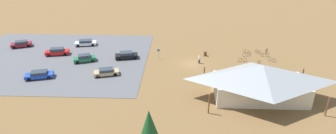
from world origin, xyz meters
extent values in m
plane|color=brown|center=(0.00, 0.00, 0.00)|extent=(160.00, 160.00, 0.00)
cube|color=#56565B|center=(27.89, -1.55, 0.03)|extent=(37.50, 30.12, 0.05)
cube|color=beige|center=(-9.66, 12.49, 1.52)|extent=(13.54, 6.37, 3.05)
pyramid|color=#93999E|center=(-9.66, 12.49, 4.31)|extent=(16.64, 9.47, 2.53)
cylinder|color=brown|center=(-17.74, 7.98, 1.52)|extent=(0.20, 0.20, 3.05)
cylinder|color=brown|center=(-1.57, 7.98, 1.52)|extent=(0.20, 0.20, 3.05)
cylinder|color=brown|center=(-17.74, 16.99, 1.52)|extent=(0.20, 0.20, 3.05)
cylinder|color=brown|center=(-1.57, 16.99, 1.52)|extent=(0.20, 0.20, 3.05)
cylinder|color=brown|center=(-2.76, -4.18, 0.45)|extent=(0.60, 0.60, 0.90)
cylinder|color=#99999E|center=(6.79, -2.11, 1.10)|extent=(0.08, 0.08, 2.20)
cube|color=#1959B2|center=(6.79, -2.11, 1.90)|extent=(0.56, 0.04, 0.40)
torus|color=black|center=(-14.38, -5.48, 0.33)|extent=(0.46, 0.54, 0.67)
torus|color=black|center=(-13.77, -6.21, 0.33)|extent=(0.46, 0.54, 0.67)
cylinder|color=black|center=(-14.08, -5.85, 0.44)|extent=(0.59, 0.69, 0.04)
cylinder|color=black|center=(-14.19, -5.71, 0.51)|extent=(0.04, 0.04, 0.35)
cube|color=black|center=(-14.19, -5.71, 0.69)|extent=(0.19, 0.20, 0.05)
cylinder|color=black|center=(-13.83, -6.14, 0.55)|extent=(0.04, 0.04, 0.43)
cylinder|color=black|center=(-13.83, -6.14, 0.76)|extent=(0.39, 0.33, 0.03)
torus|color=black|center=(-12.99, -0.43, 0.37)|extent=(0.45, 0.65, 0.75)
torus|color=black|center=(-12.45, 0.38, 0.37)|extent=(0.45, 0.65, 0.75)
cylinder|color=silver|center=(-12.72, -0.02, 0.50)|extent=(0.52, 0.77, 0.04)
cylinder|color=silver|center=(-12.82, -0.17, 0.60)|extent=(0.04, 0.04, 0.45)
cube|color=black|center=(-12.82, -0.17, 0.82)|extent=(0.18, 0.21, 0.05)
cylinder|color=silver|center=(-12.51, 0.30, 0.62)|extent=(0.04, 0.04, 0.49)
cylinder|color=black|center=(-12.51, 0.30, 0.86)|extent=(0.42, 0.29, 0.03)
torus|color=black|center=(-8.76, 2.69, 0.34)|extent=(0.42, 0.59, 0.69)
torus|color=black|center=(-8.17, 3.55, 0.34)|extent=(0.42, 0.59, 0.69)
cylinder|color=red|center=(-8.46, 3.12, 0.46)|extent=(0.57, 0.81, 0.04)
cylinder|color=red|center=(-8.57, 2.97, 0.56)|extent=(0.04, 0.04, 0.43)
cube|color=black|center=(-8.57, 2.97, 0.78)|extent=(0.18, 0.21, 0.05)
cylinder|color=red|center=(-8.23, 3.47, 0.59)|extent=(0.04, 0.04, 0.49)
cylinder|color=black|center=(-8.23, 3.47, 0.83)|extent=(0.41, 0.30, 0.03)
torus|color=black|center=(-9.38, -1.29, 0.38)|extent=(0.75, 0.13, 0.75)
torus|color=black|center=(-10.39, -1.41, 0.38)|extent=(0.75, 0.13, 0.75)
cylinder|color=yellow|center=(-9.88, -1.35, 0.50)|extent=(0.93, 0.15, 0.04)
cylinder|color=yellow|center=(-9.70, -1.33, 0.57)|extent=(0.04, 0.04, 0.39)
cube|color=black|center=(-9.70, -1.33, 0.77)|extent=(0.21, 0.10, 0.05)
cylinder|color=yellow|center=(-10.29, -1.40, 0.61)|extent=(0.04, 0.04, 0.46)
cylinder|color=black|center=(-10.29, -1.40, 0.84)|extent=(0.09, 0.48, 0.03)
torus|color=black|center=(-15.67, -6.04, 0.36)|extent=(0.41, 0.64, 0.73)
torus|color=black|center=(-16.18, -6.89, 0.36)|extent=(0.41, 0.64, 0.73)
cylinder|color=#2347B7|center=(-15.93, -6.47, 0.48)|extent=(0.50, 0.80, 0.04)
cylinder|color=#2347B7|center=(-15.83, -6.31, 0.56)|extent=(0.04, 0.04, 0.40)
cube|color=black|center=(-15.83, -6.31, 0.77)|extent=(0.17, 0.21, 0.05)
cylinder|color=#2347B7|center=(-16.13, -6.81, 0.62)|extent=(0.04, 0.04, 0.50)
cylinder|color=black|center=(-16.13, -6.81, 0.87)|extent=(0.43, 0.27, 0.03)
torus|color=black|center=(-10.24, 2.64, 0.33)|extent=(0.65, 0.18, 0.65)
torus|color=black|center=(-11.29, 2.40, 0.33)|extent=(0.65, 0.18, 0.65)
cylinder|color=#722D9E|center=(-10.77, 2.52, 0.43)|extent=(0.98, 0.26, 0.04)
cylinder|color=#722D9E|center=(-10.58, 2.56, 0.50)|extent=(0.04, 0.04, 0.36)
cube|color=black|center=(-10.58, 2.56, 0.68)|extent=(0.21, 0.12, 0.05)
cylinder|color=#722D9E|center=(-11.19, 2.42, 0.56)|extent=(0.04, 0.04, 0.47)
cylinder|color=black|center=(-11.19, 2.42, 0.79)|extent=(0.14, 0.48, 0.03)
torus|color=black|center=(-11.84, -4.43, 0.37)|extent=(0.73, 0.22, 0.74)
torus|color=black|center=(-10.81, -4.16, 0.37)|extent=(0.73, 0.22, 0.74)
cylinder|color=#B7B7BC|center=(-11.32, -4.30, 0.50)|extent=(0.96, 0.28, 0.04)
cylinder|color=#B7B7BC|center=(-11.51, -4.35, 0.59)|extent=(0.04, 0.04, 0.44)
cube|color=black|center=(-11.51, -4.35, 0.81)|extent=(0.21, 0.13, 0.05)
cylinder|color=#B7B7BC|center=(-10.91, -4.19, 0.63)|extent=(0.04, 0.04, 0.51)
cylinder|color=black|center=(-10.91, -4.19, 0.88)|extent=(0.15, 0.47, 0.03)
torus|color=black|center=(-15.61, -4.33, 0.32)|extent=(0.64, 0.10, 0.64)
torus|color=black|center=(-14.54, -4.23, 0.32)|extent=(0.64, 0.10, 0.64)
cylinder|color=#1E7F38|center=(-15.07, -4.28, 0.43)|extent=(0.99, 0.13, 0.04)
cylinder|color=#1E7F38|center=(-15.27, -4.29, 0.53)|extent=(0.04, 0.04, 0.41)
cube|color=black|center=(-15.27, -4.29, 0.73)|extent=(0.21, 0.10, 0.05)
cylinder|color=#1E7F38|center=(-14.64, -4.24, 0.53)|extent=(0.04, 0.04, 0.42)
cylinder|color=black|center=(-14.64, -4.24, 0.74)|extent=(0.08, 0.48, 0.03)
torus|color=black|center=(-16.14, -1.30, 0.36)|extent=(0.55, 0.52, 0.72)
torus|color=black|center=(-15.39, -2.02, 0.36)|extent=(0.55, 0.52, 0.72)
cylinder|color=#197A7F|center=(-15.76, -1.66, 0.48)|extent=(0.72, 0.69, 0.04)
cylinder|color=#197A7F|center=(-15.90, -1.53, 0.59)|extent=(0.04, 0.04, 0.47)
cube|color=black|center=(-15.90, -1.53, 0.83)|extent=(0.20, 0.20, 0.05)
cylinder|color=#197A7F|center=(-15.46, -1.95, 0.58)|extent=(0.04, 0.04, 0.44)
cylinder|color=black|center=(-15.46, -1.95, 0.80)|extent=(0.35, 0.37, 0.03)
torus|color=black|center=(-11.24, -6.27, 0.34)|extent=(0.55, 0.46, 0.68)
torus|color=black|center=(-12.08, -5.59, 0.34)|extent=(0.55, 0.46, 0.68)
cylinder|color=orange|center=(-11.66, -5.93, 0.45)|extent=(0.80, 0.65, 0.04)
cylinder|color=orange|center=(-11.51, -6.05, 0.53)|extent=(0.04, 0.04, 0.39)
cube|color=black|center=(-11.51, -6.05, 0.73)|extent=(0.21, 0.19, 0.05)
cylinder|color=orange|center=(-12.00, -5.66, 0.57)|extent=(0.04, 0.04, 0.45)
cylinder|color=black|center=(-12.00, -5.66, 0.79)|extent=(0.33, 0.39, 0.03)
torus|color=black|center=(-12.89, 1.59, 0.37)|extent=(0.14, 0.75, 0.75)
torus|color=black|center=(-12.75, 2.61, 0.37)|extent=(0.14, 0.75, 0.75)
cylinder|color=black|center=(-12.82, 2.10, 0.50)|extent=(0.17, 0.94, 0.04)
cylinder|color=black|center=(-12.84, 1.91, 0.58)|extent=(0.04, 0.04, 0.40)
cube|color=black|center=(-12.84, 1.91, 0.78)|extent=(0.11, 0.21, 0.05)
cylinder|color=black|center=(-12.76, 2.51, 0.61)|extent=(0.04, 0.04, 0.47)
cylinder|color=black|center=(-12.76, 2.51, 0.85)|extent=(0.48, 0.10, 0.03)
torus|color=black|center=(-12.48, 4.77, 0.35)|extent=(0.67, 0.26, 0.70)
torus|color=black|center=(-13.47, 4.44, 0.35)|extent=(0.67, 0.26, 0.70)
cylinder|color=silver|center=(-12.98, 4.61, 0.46)|extent=(0.92, 0.34, 0.04)
cylinder|color=silver|center=(-12.80, 4.67, 0.55)|extent=(0.04, 0.04, 0.40)
cube|color=black|center=(-12.80, 4.67, 0.75)|extent=(0.22, 0.14, 0.05)
cylinder|color=silver|center=(-13.37, 4.47, 0.56)|extent=(0.04, 0.04, 0.42)
cylinder|color=black|center=(-13.37, 4.47, 0.77)|extent=(0.18, 0.47, 0.03)
cube|color=#1E6B3D|center=(21.31, -0.17, 0.60)|extent=(4.56, 3.16, 0.67)
cube|color=#2D3842|center=(21.31, -0.17, 1.22)|extent=(2.76, 2.29, 0.57)
cylinder|color=black|center=(22.37, 1.06, 0.37)|extent=(0.68, 0.44, 0.64)
cylinder|color=black|center=(22.92, -0.36, 0.37)|extent=(0.68, 0.44, 0.64)
cylinder|color=black|center=(19.70, 0.02, 0.37)|extent=(0.68, 0.44, 0.64)
cylinder|color=black|center=(20.25, -1.40, 0.37)|extent=(0.68, 0.44, 0.64)
cube|color=maroon|center=(37.88, -7.66, 0.61)|extent=(4.66, 3.34, 0.67)
cube|color=#2D3842|center=(37.88, -7.66, 1.19)|extent=(2.83, 2.42, 0.49)
cylinder|color=black|center=(38.91, -6.35, 0.37)|extent=(0.68, 0.44, 0.64)
cylinder|color=black|center=(39.53, -7.87, 0.37)|extent=(0.68, 0.44, 0.64)
cylinder|color=black|center=(36.22, -7.44, 0.37)|extent=(0.68, 0.44, 0.64)
cylinder|color=black|center=(36.84, -8.97, 0.37)|extent=(0.68, 0.44, 0.64)
cube|color=tan|center=(15.59, 5.67, 0.56)|extent=(4.67, 2.87, 0.57)
cube|color=#2D3842|center=(15.59, 5.67, 1.07)|extent=(2.77, 2.16, 0.46)
cylinder|color=black|center=(16.81, 6.82, 0.37)|extent=(0.68, 0.38, 0.64)
cylinder|color=black|center=(17.23, 5.31, 0.37)|extent=(0.68, 0.38, 0.64)
cylinder|color=black|center=(13.96, 6.03, 0.37)|extent=(0.68, 0.38, 0.64)
cylinder|color=black|center=(14.37, 4.52, 0.37)|extent=(0.68, 0.38, 0.64)
cube|color=black|center=(13.29, -2.02, 0.59)|extent=(4.79, 2.79, 0.65)
cube|color=#2D3842|center=(13.29, -2.02, 1.19)|extent=(2.81, 2.15, 0.54)
cylinder|color=black|center=(14.61, -0.88, 0.37)|extent=(0.67, 0.35, 0.64)
cylinder|color=black|center=(14.96, -2.51, 0.37)|extent=(0.67, 0.35, 0.64)
cylinder|color=black|center=(11.62, -1.53, 0.37)|extent=(0.67, 0.35, 0.64)
cylinder|color=black|center=(11.98, -3.15, 0.37)|extent=(0.67, 0.35, 0.64)
cube|color=white|center=(23.83, -9.13, 0.56)|extent=(4.94, 2.71, 0.59)
cube|color=#2D3842|center=(23.83, -9.13, 1.11)|extent=(2.88, 2.10, 0.50)
cylinder|color=black|center=(25.23, -8.03, 0.37)|extent=(0.67, 0.34, 0.64)
cylinder|color=black|center=(25.54, -9.64, 0.37)|extent=(0.67, 0.34, 0.64)
cylinder|color=black|center=(22.12, -8.63, 0.37)|extent=(0.67, 0.34, 0.64)
cylinder|color=black|center=(22.43, -10.24, 0.37)|extent=(0.67, 0.34, 0.64)
cube|color=#1E42B2|center=(27.01, 7.27, 0.57)|extent=(5.01, 3.08, 0.60)
cube|color=#2D3842|center=(27.01, 7.27, 1.11)|extent=(2.97, 2.31, 0.48)
cylinder|color=black|center=(28.32, 8.50, 0.37)|extent=(0.68, 0.38, 0.64)
cylinder|color=black|center=(28.76, 6.88, 0.37)|extent=(0.68, 0.38, 0.64)
cylinder|color=black|center=(25.25, 7.65, 0.37)|extent=(0.68, 0.38, 0.64)
cylinder|color=black|center=(25.70, 6.04, 0.37)|extent=(0.68, 0.38, 0.64)
cube|color=red|center=(28.03, -3.37, 0.62)|extent=(4.96, 2.66, 0.70)
cube|color=#2D3842|center=(28.03, -3.37, 1.25)|extent=(2.89, 2.03, 0.56)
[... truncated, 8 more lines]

